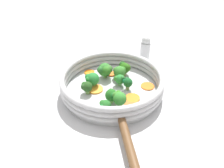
{
  "coord_description": "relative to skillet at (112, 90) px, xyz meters",
  "views": [
    {
      "loc": [
        0.19,
        0.51,
        0.41
      ],
      "look_at": [
        0.0,
        0.0,
        0.03
      ],
      "focal_mm": 35.0,
      "sensor_mm": 36.0,
      "label": 1
    }
  ],
  "objects": [
    {
      "name": "carrot_slice_3",
      "position": [
        0.0,
        0.05,
        0.01
      ],
      "size": [
        0.04,
        0.04,
        0.0
      ],
      "primitive_type": "cylinder",
      "rotation": [
        0.0,
        0.0,
        3.74
      ],
      "color": "orange",
      "rests_on": "skillet"
    },
    {
      "name": "mushroom_piece_0",
      "position": [
        0.0,
        -0.1,
        0.01
      ],
      "size": [
        0.03,
        0.03,
        0.01
      ],
      "primitive_type": "ellipsoid",
      "rotation": [
        0.0,
        0.0,
        4.3
      ],
      "color": "brown",
      "rests_on": "skillet"
    },
    {
      "name": "broccoli_floret_8",
      "position": [
        -0.03,
        -0.0,
        0.03
      ],
      "size": [
        0.03,
        0.03,
        0.04
      ],
      "color": "#5D9554",
      "rests_on": "skillet"
    },
    {
      "name": "carrot_slice_1",
      "position": [
        -0.03,
        -0.07,
        0.01
      ],
      "size": [
        0.03,
        0.03,
        0.01
      ],
      "primitive_type": "cylinder",
      "rotation": [
        0.0,
        0.0,
        1.65
      ],
      "color": "orange",
      "rests_on": "skillet"
    },
    {
      "name": "skillet_handle",
      "position": [
        0.05,
        0.24,
        0.02
      ],
      "size": [
        0.06,
        0.2,
        0.02
      ],
      "primitive_type": "cylinder",
      "rotation": [
        1.57,
        0.0,
        2.94
      ],
      "color": "brown",
      "rests_on": "skillet"
    },
    {
      "name": "skillet_rivet_left",
      "position": [
        0.07,
        0.13,
        0.01
      ],
      "size": [
        0.01,
        0.01,
        0.01
      ],
      "primitive_type": "sphere",
      "color": "#B0B1BA",
      "rests_on": "skillet"
    },
    {
      "name": "carrot_slice_5",
      "position": [
        0.05,
        -0.01,
        0.01
      ],
      "size": [
        0.05,
        0.05,
        0.0
      ],
      "primitive_type": "cylinder",
      "rotation": [
        0.0,
        0.0,
        6.24
      ],
      "color": "orange",
      "rests_on": "skillet"
    },
    {
      "name": "skillet_rivet_right",
      "position": [
        -0.01,
        0.14,
        0.01
      ],
      "size": [
        0.01,
        0.01,
        0.01
      ],
      "primitive_type": "sphere",
      "color": "#B4B0BB",
      "rests_on": "skillet"
    },
    {
      "name": "broccoli_floret_3",
      "position": [
        0.01,
        0.09,
        0.04
      ],
      "size": [
        0.04,
        0.04,
        0.05
      ],
      "color": "#7C9C5B",
      "rests_on": "skillet"
    },
    {
      "name": "broccoli_floret_1",
      "position": [
        0.06,
        0.1,
        0.03
      ],
      "size": [
        0.03,
        0.03,
        0.04
      ],
      "color": "#609049",
      "rests_on": "skillet"
    },
    {
      "name": "broccoli_floret_5",
      "position": [
        0.08,
        -0.0,
        0.03
      ],
      "size": [
        0.03,
        0.03,
        0.04
      ],
      "color": "#648C42",
      "rests_on": "skillet"
    },
    {
      "name": "broccoli_floret_6",
      "position": [
        0.05,
        -0.03,
        0.03
      ],
      "size": [
        0.04,
        0.04,
        0.05
      ],
      "color": "#6F8855",
      "rests_on": "skillet"
    },
    {
      "name": "carrot_slice_0",
      "position": [
        0.04,
        -0.11,
        0.01
      ],
      "size": [
        0.05,
        0.05,
        0.0
      ],
      "primitive_type": "cylinder",
      "rotation": [
        0.0,
        0.0,
        5.34
      ],
      "color": "orange",
      "rests_on": "skillet"
    },
    {
      "name": "skillet",
      "position": [
        0.0,
        0.0,
        0.0
      ],
      "size": [
        0.3,
        0.3,
        0.01
      ],
      "primitive_type": "cylinder",
      "color": "#B2B5B7",
      "rests_on": "ground_plane"
    },
    {
      "name": "carrot_slice_2",
      "position": [
        -0.11,
        0.03,
        0.01
      ],
      "size": [
        0.05,
        0.05,
        0.0
      ],
      "primitive_type": "cylinder",
      "rotation": [
        0.0,
        0.0,
        5.04
      ],
      "color": "orange",
      "rests_on": "skillet"
    },
    {
      "name": "broccoli_floret_2",
      "position": [
        -0.04,
        0.02,
        0.03
      ],
      "size": [
        0.03,
        0.03,
        0.04
      ],
      "color": "olive",
      "rests_on": "skillet"
    },
    {
      "name": "salt_shaker",
      "position": [
        -0.19,
        -0.14,
        0.04
      ],
      "size": [
        0.04,
        0.04,
        0.1
      ],
      "color": "silver",
      "rests_on": "ground_plane"
    },
    {
      "name": "ground_plane",
      "position": [
        0.0,
        0.0,
        -0.01
      ],
      "size": [
        4.0,
        4.0,
        0.0
      ],
      "primitive_type": "plane",
      "color": "#B5B7BC"
    },
    {
      "name": "carrot_slice_4",
      "position": [
        -0.04,
        0.07,
        0.01
      ],
      "size": [
        0.06,
        0.06,
        0.01
      ],
      "primitive_type": "cylinder",
      "rotation": [
        0.0,
        0.0,
        2.11
      ],
      "color": "orange",
      "rests_on": "skillet"
    },
    {
      "name": "skillet_rim_wall",
      "position": [
        0.0,
        0.0,
        0.03
      ],
      "size": [
        0.31,
        0.31,
        0.05
      ],
      "color": "#B5B5B9",
      "rests_on": "skillet"
    },
    {
      "name": "carrot_slice_6",
      "position": [
        -0.02,
        0.1,
        0.01
      ],
      "size": [
        0.06,
        0.06,
        0.0
      ],
      "primitive_type": "cylinder",
      "rotation": [
        0.0,
        0.0,
        2.71
      ],
      "color": "#DB5C22",
      "rests_on": "skillet"
    },
    {
      "name": "broccoli_floret_4",
      "position": [
        0.03,
        0.06,
        0.03
      ],
      "size": [
        0.04,
        0.04,
        0.04
      ],
      "color": "#85B65B",
      "rests_on": "skillet"
    },
    {
      "name": "broccoli_floret_0",
      "position": [
        -0.04,
        -0.04,
        0.03
      ],
      "size": [
        0.04,
        0.04,
        0.05
      ],
      "color": "#6E8955",
      "rests_on": "skillet"
    },
    {
      "name": "broccoli_floret_9",
      "position": [
        -0.07,
        -0.06,
        0.03
      ],
      "size": [
        0.04,
        0.05,
        0.04
      ],
      "color": "#7B9D52",
      "rests_on": "skillet"
    },
    {
      "name": "broccoli_floret_7",
      "position": [
        0.0,
        -0.06,
        0.04
      ],
      "size": [
        0.05,
        0.05,
        0.05
      ],
      "color": "#759C52",
      "rests_on": "skillet"
    }
  ]
}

